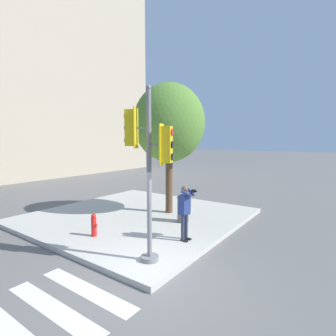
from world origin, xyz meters
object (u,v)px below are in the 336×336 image
(street_tree, at_px, (169,123))
(trash_bin, at_px, (183,209))
(traffic_signal_pole, at_px, (149,160))
(fire_hydrant, at_px, (94,225))
(person_photographer, at_px, (185,208))

(street_tree, bearing_deg, trash_bin, -123.00)
(traffic_signal_pole, bearing_deg, fire_hydrant, 83.26)
(person_photographer, xyz_separation_m, fire_hydrant, (-1.45, 2.61, -0.67))
(traffic_signal_pole, xyz_separation_m, trash_bin, (3.29, 1.04, -2.16))
(traffic_signal_pole, xyz_separation_m, street_tree, (4.09, 2.26, 1.20))
(traffic_signal_pole, relative_size, person_photographer, 2.59)
(trash_bin, bearing_deg, person_photographer, -145.94)
(fire_hydrant, bearing_deg, street_tree, -5.31)
(street_tree, relative_size, trash_bin, 5.69)
(traffic_signal_pole, height_order, person_photographer, traffic_signal_pole)
(trash_bin, bearing_deg, fire_hydrant, 152.20)
(traffic_signal_pole, bearing_deg, street_tree, 28.98)
(street_tree, relative_size, fire_hydrant, 7.33)
(person_photographer, relative_size, trash_bin, 1.78)
(traffic_signal_pole, height_order, street_tree, street_tree)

